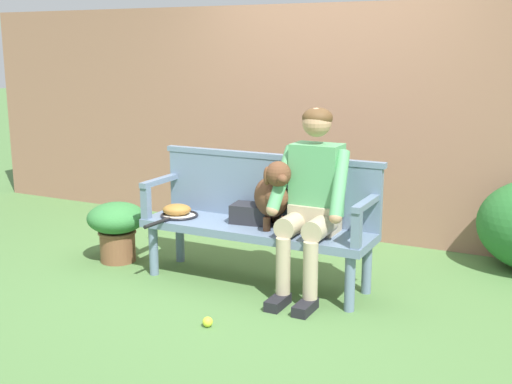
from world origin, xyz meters
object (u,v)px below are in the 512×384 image
at_px(dog_on_bench, 273,194).
at_px(potted_plant, 117,226).
at_px(garden_bench, 256,233).
at_px(sports_bag, 251,213).
at_px(baseball_glove, 177,210).
at_px(person_seated, 312,195).
at_px(tennis_racket, 177,216).
at_px(tennis_ball, 208,322).

distance_m(dog_on_bench, potted_plant, 1.44).
bearing_deg(garden_bench, sports_bag, 140.85).
relative_size(sports_bag, potted_plant, 0.57).
bearing_deg(sports_bag, baseball_glove, -173.54).
relative_size(garden_bench, person_seated, 1.32).
bearing_deg(potted_plant, tennis_racket, -1.35).
distance_m(baseball_glove, potted_plant, 0.60).
bearing_deg(potted_plant, garden_bench, 2.18).
relative_size(dog_on_bench, baseball_glove, 2.30).
xyz_separation_m(person_seated, potted_plant, (-1.68, -0.04, -0.42)).
bearing_deg(tennis_ball, tennis_racket, 133.30).
height_order(garden_bench, person_seated, person_seated).
distance_m(tennis_ball, potted_plant, 1.56).
height_order(tennis_racket, potted_plant, potted_plant).
xyz_separation_m(sports_bag, potted_plant, (-1.18, -0.10, -0.22)).
bearing_deg(tennis_racket, garden_bench, 5.46).
bearing_deg(tennis_racket, tennis_ball, -46.70).
xyz_separation_m(garden_bench, tennis_racket, (-0.64, -0.06, 0.07)).
height_order(tennis_racket, sports_bag, sports_bag).
xyz_separation_m(garden_bench, sports_bag, (-0.07, 0.05, 0.13)).
xyz_separation_m(dog_on_bench, baseball_glove, (-0.81, -0.01, -0.21)).
relative_size(tennis_ball, potted_plant, 0.14).
distance_m(person_seated, dog_on_bench, 0.30).
bearing_deg(tennis_racket, person_seated, 2.72).
bearing_deg(garden_bench, potted_plant, -177.82).
bearing_deg(tennis_ball, garden_bench, 95.66).
xyz_separation_m(dog_on_bench, tennis_racket, (-0.78, -0.06, -0.24)).
bearing_deg(dog_on_bench, potted_plant, -178.01).
distance_m(tennis_racket, baseball_glove, 0.07).
xyz_separation_m(dog_on_bench, potted_plant, (-1.38, -0.05, -0.40)).
xyz_separation_m(baseball_glove, potted_plant, (-0.57, -0.03, -0.19)).
bearing_deg(person_seated, baseball_glove, -179.79).
bearing_deg(tennis_ball, baseball_glove, 132.94).
bearing_deg(sports_bag, dog_on_bench, -14.88).
distance_m(person_seated, potted_plant, 1.74).
bearing_deg(dog_on_bench, sports_bag, 165.12).
height_order(dog_on_bench, tennis_ball, dog_on_bench).
relative_size(garden_bench, potted_plant, 3.55).
relative_size(garden_bench, tennis_ball, 26.30).
height_order(baseball_glove, potted_plant, baseball_glove).
xyz_separation_m(person_seated, tennis_ball, (-0.36, -0.82, -0.69)).
relative_size(dog_on_bench, potted_plant, 1.04).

